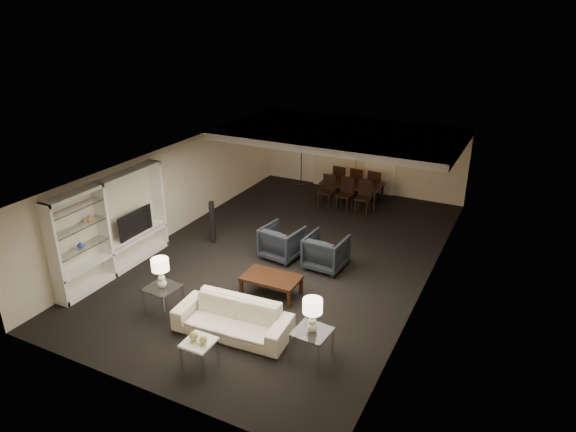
# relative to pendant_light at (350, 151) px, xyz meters

# --- Properties ---
(floor) EXTENTS (11.00, 11.00, 0.00)m
(floor) POSITION_rel_pendant_light_xyz_m (-0.30, -3.50, -1.92)
(floor) COLOR black
(floor) RESTS_ON ground
(ceiling) EXTENTS (7.00, 11.00, 0.02)m
(ceiling) POSITION_rel_pendant_light_xyz_m (-0.30, -3.50, 0.58)
(ceiling) COLOR silver
(ceiling) RESTS_ON ground
(wall_back) EXTENTS (7.00, 0.02, 2.50)m
(wall_back) POSITION_rel_pendant_light_xyz_m (-0.30, 2.00, -0.67)
(wall_back) COLOR #C2B79C
(wall_back) RESTS_ON ground
(wall_front) EXTENTS (7.00, 0.02, 2.50)m
(wall_front) POSITION_rel_pendant_light_xyz_m (-0.30, -9.00, -0.67)
(wall_front) COLOR #C2B79C
(wall_front) RESTS_ON ground
(wall_left) EXTENTS (0.02, 11.00, 2.50)m
(wall_left) POSITION_rel_pendant_light_xyz_m (-3.80, -3.50, -0.67)
(wall_left) COLOR #C2B79C
(wall_left) RESTS_ON ground
(wall_right) EXTENTS (0.02, 11.00, 2.50)m
(wall_right) POSITION_rel_pendant_light_xyz_m (3.20, -3.50, -0.67)
(wall_right) COLOR #C2B79C
(wall_right) RESTS_ON ground
(ceiling_soffit) EXTENTS (7.00, 4.00, 0.20)m
(ceiling_soffit) POSITION_rel_pendant_light_xyz_m (-0.30, 0.00, 0.48)
(ceiling_soffit) COLOR silver
(ceiling_soffit) RESTS_ON ceiling
(curtains) EXTENTS (1.50, 0.12, 2.40)m
(curtains) POSITION_rel_pendant_light_xyz_m (-1.20, 1.92, -0.72)
(curtains) COLOR beige
(curtains) RESTS_ON wall_back
(door) EXTENTS (0.90, 0.05, 2.10)m
(door) POSITION_rel_pendant_light_xyz_m (0.40, 1.97, -0.87)
(door) COLOR silver
(door) RESTS_ON wall_back
(painting) EXTENTS (0.95, 0.04, 0.65)m
(painting) POSITION_rel_pendant_light_xyz_m (1.80, 1.96, -0.37)
(painting) COLOR #142D38
(painting) RESTS_ON wall_back
(media_unit) EXTENTS (0.38, 3.40, 2.35)m
(media_unit) POSITION_rel_pendant_light_xyz_m (-3.61, -6.10, -0.74)
(media_unit) COLOR white
(media_unit) RESTS_ON wall_left
(pendant_light) EXTENTS (0.52, 0.52, 0.24)m
(pendant_light) POSITION_rel_pendant_light_xyz_m (0.00, 0.00, 0.00)
(pendant_light) COLOR #D8591E
(pendant_light) RESTS_ON ceiling_soffit
(sofa) EXTENTS (2.36, 1.05, 0.67)m
(sofa) POSITION_rel_pendant_light_xyz_m (0.22, -6.96, -1.58)
(sofa) COLOR beige
(sofa) RESTS_ON floor
(coffee_table) EXTENTS (1.28, 0.77, 0.45)m
(coffee_table) POSITION_rel_pendant_light_xyz_m (0.22, -5.36, -1.69)
(coffee_table) COLOR black
(coffee_table) RESTS_ON floor
(armchair_left) EXTENTS (1.03, 1.06, 0.86)m
(armchair_left) POSITION_rel_pendant_light_xyz_m (-0.38, -3.66, -1.49)
(armchair_left) COLOR black
(armchair_left) RESTS_ON floor
(armchair_right) EXTENTS (0.97, 1.00, 0.86)m
(armchair_right) POSITION_rel_pendant_light_xyz_m (0.82, -3.66, -1.49)
(armchair_right) COLOR black
(armchair_right) RESTS_ON floor
(side_table_left) EXTENTS (0.69, 0.69, 0.59)m
(side_table_left) POSITION_rel_pendant_light_xyz_m (-1.48, -6.96, -1.62)
(side_table_left) COLOR white
(side_table_left) RESTS_ON floor
(side_table_right) EXTENTS (0.68, 0.68, 0.59)m
(side_table_right) POSITION_rel_pendant_light_xyz_m (1.92, -6.96, -1.62)
(side_table_right) COLOR white
(side_table_right) RESTS_ON floor
(table_lamp_left) EXTENTS (0.40, 0.40, 0.65)m
(table_lamp_left) POSITION_rel_pendant_light_xyz_m (-1.48, -6.96, -1.00)
(table_lamp_left) COLOR beige
(table_lamp_left) RESTS_ON side_table_left
(table_lamp_right) EXTENTS (0.37, 0.37, 0.65)m
(table_lamp_right) POSITION_rel_pendant_light_xyz_m (1.92, -6.96, -1.00)
(table_lamp_right) COLOR beige
(table_lamp_right) RESTS_ON side_table_right
(marble_table) EXTENTS (0.53, 0.53, 0.53)m
(marble_table) POSITION_rel_pendant_light_xyz_m (0.22, -8.06, -1.66)
(marble_table) COLOR white
(marble_table) RESTS_ON floor
(gold_gourd_a) EXTENTS (0.17, 0.17, 0.17)m
(gold_gourd_a) POSITION_rel_pendant_light_xyz_m (0.12, -8.06, -1.31)
(gold_gourd_a) COLOR #D1C06E
(gold_gourd_a) RESTS_ON marble_table
(gold_gourd_b) EXTENTS (0.15, 0.15, 0.15)m
(gold_gourd_b) POSITION_rel_pendant_light_xyz_m (0.32, -8.06, -1.32)
(gold_gourd_b) COLOR #D9BA73
(gold_gourd_b) RESTS_ON marble_table
(television) EXTENTS (1.10, 0.14, 0.63)m
(television) POSITION_rel_pendant_light_xyz_m (-3.58, -5.48, -0.85)
(television) COLOR black
(television) RESTS_ON media_unit
(vase_blue) EXTENTS (0.15, 0.15, 0.16)m
(vase_blue) POSITION_rel_pendant_light_xyz_m (-3.61, -7.06, -0.78)
(vase_blue) COLOR #273DAC
(vase_blue) RESTS_ON media_unit
(vase_amber) EXTENTS (0.16, 0.16, 0.17)m
(vase_amber) POSITION_rel_pendant_light_xyz_m (-3.61, -6.70, -0.28)
(vase_amber) COLOR #B97D3D
(vase_amber) RESTS_ON media_unit
(floor_speaker) EXTENTS (0.17, 0.17, 1.17)m
(floor_speaker) POSITION_rel_pendant_light_xyz_m (-2.46, -3.70, -1.34)
(floor_speaker) COLOR black
(floor_speaker) RESTS_ON floor
(dining_table) EXTENTS (1.95, 1.11, 0.68)m
(dining_table) POSITION_rel_pendant_light_xyz_m (-0.11, 0.70, -1.58)
(dining_table) COLOR black
(dining_table) RESTS_ON floor
(chair_nl) EXTENTS (0.50, 0.50, 1.01)m
(chair_nl) POSITION_rel_pendant_light_xyz_m (-0.71, 0.05, -1.41)
(chair_nl) COLOR black
(chair_nl) RESTS_ON floor
(chair_nm) EXTENTS (0.50, 0.50, 1.01)m
(chair_nm) POSITION_rel_pendant_light_xyz_m (-0.11, 0.05, -1.41)
(chair_nm) COLOR black
(chair_nm) RESTS_ON floor
(chair_nr) EXTENTS (0.49, 0.49, 1.01)m
(chair_nr) POSITION_rel_pendant_light_xyz_m (0.49, 0.05, -1.41)
(chair_nr) COLOR black
(chair_nr) RESTS_ON floor
(chair_fl) EXTENTS (0.52, 0.52, 1.01)m
(chair_fl) POSITION_rel_pendant_light_xyz_m (-0.71, 1.35, -1.41)
(chair_fl) COLOR black
(chair_fl) RESTS_ON floor
(chair_fm) EXTENTS (0.52, 0.52, 1.01)m
(chair_fm) POSITION_rel_pendant_light_xyz_m (-0.11, 1.35, -1.41)
(chair_fm) COLOR black
(chair_fm) RESTS_ON floor
(chair_fr) EXTENTS (0.51, 0.51, 1.01)m
(chair_fr) POSITION_rel_pendant_light_xyz_m (0.49, 1.35, -1.41)
(chair_fr) COLOR black
(chair_fr) RESTS_ON floor
(floor_lamp) EXTENTS (0.31, 0.31, 1.74)m
(floor_lamp) POSITION_rel_pendant_light_xyz_m (-2.31, 1.54, -1.05)
(floor_lamp) COLOR black
(floor_lamp) RESTS_ON floor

